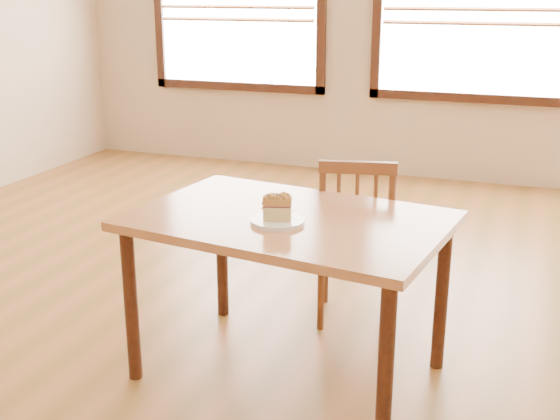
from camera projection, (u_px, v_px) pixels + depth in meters
name	position (u px, v px, depth m)	size (l,w,h in m)	color
ground	(280.00, 409.00, 2.93)	(8.00, 8.00, 0.00)	#975D2C
cafe_table_main	(289.00, 236.00, 3.02)	(1.42, 1.05, 0.75)	#AC6E43
cafe_chair_main	(356.00, 238.00, 3.58)	(0.49, 0.49, 0.91)	brown
plate	(277.00, 221.00, 2.90)	(0.23, 0.23, 0.02)	white
cake_slice	(277.00, 207.00, 2.88)	(0.13, 0.11, 0.11)	#D7B579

